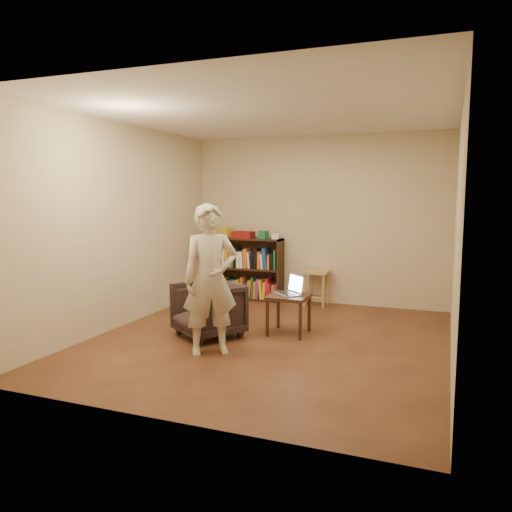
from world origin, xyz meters
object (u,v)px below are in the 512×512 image
at_px(armchair, 208,310).
at_px(stool, 316,277).
at_px(side_table, 289,302).
at_px(person, 210,280).
at_px(laptop, 291,290).
at_px(bookshelf, 247,272).

bearing_deg(armchair, stool, 104.72).
bearing_deg(armchair, side_table, 62.54).
distance_m(armchair, person, 0.81).
bearing_deg(laptop, bookshelf, 169.21).
bearing_deg(bookshelf, stool, -3.09).
relative_size(armchair, person, 0.45).
bearing_deg(laptop, person, -75.42).
height_order(side_table, laptop, laptop).
height_order(stool, person, person).
bearing_deg(person, bookshelf, 68.23).
xyz_separation_m(armchair, person, (0.32, -0.57, 0.48)).
xyz_separation_m(side_table, laptop, (0.01, 0.05, 0.14)).
bearing_deg(stool, armchair, -110.22).
distance_m(armchair, laptop, 1.03).
bearing_deg(stool, person, -99.86).
xyz_separation_m(stool, laptop, (0.09, -1.63, 0.11)).
xyz_separation_m(bookshelf, armchair, (0.40, -2.20, -0.11)).
bearing_deg(armchair, laptop, 64.70).
relative_size(side_table, laptop, 1.15).
xyz_separation_m(bookshelf, person, (0.72, -2.77, 0.36)).
height_order(bookshelf, armchair, bookshelf).
distance_m(bookshelf, side_table, 2.16).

